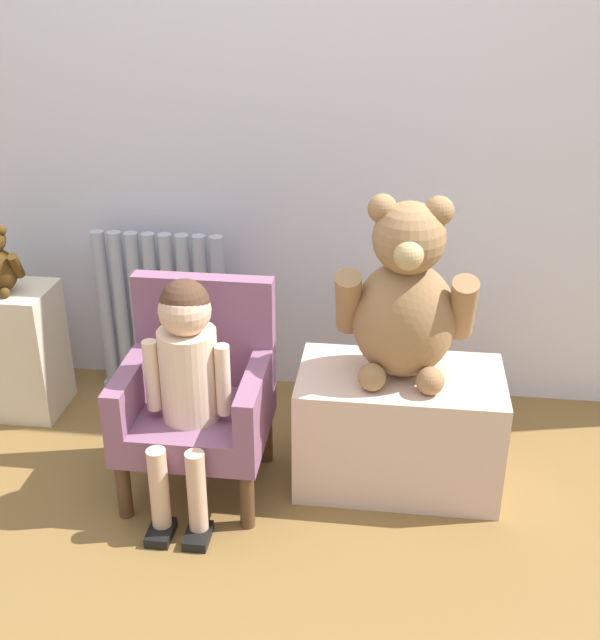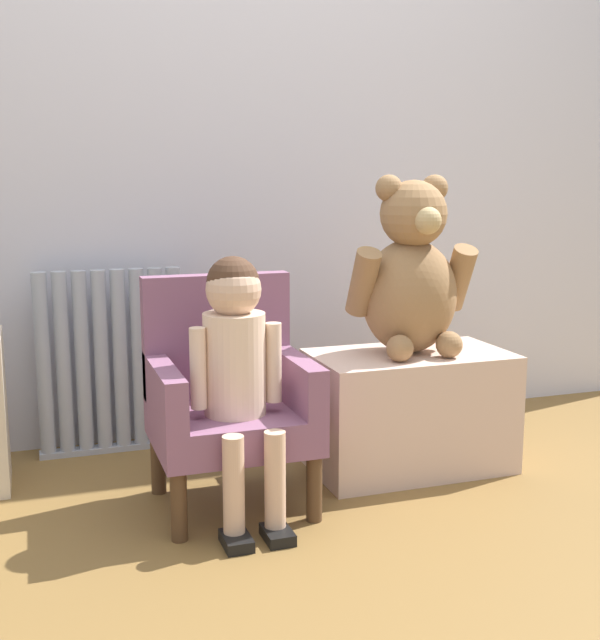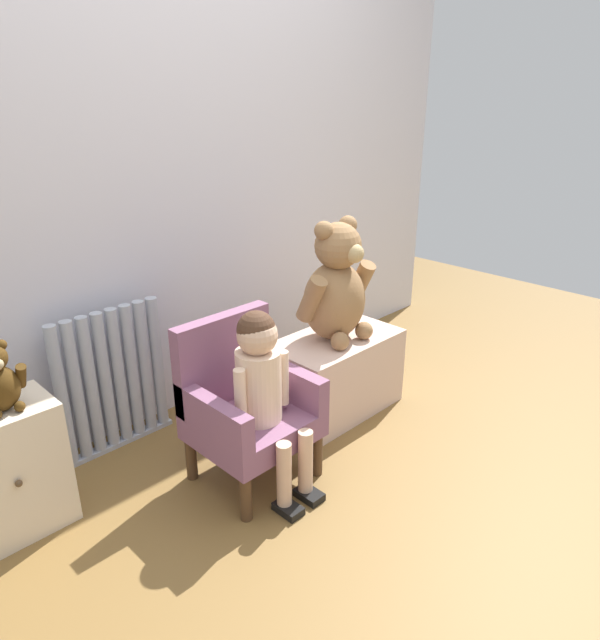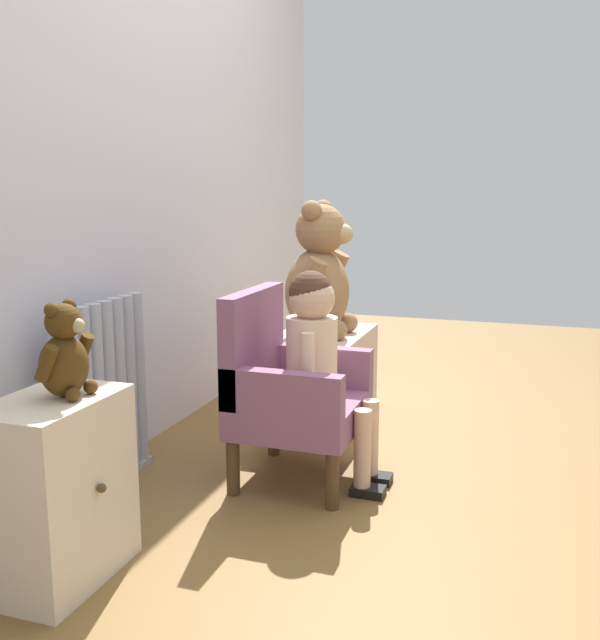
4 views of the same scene
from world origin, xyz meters
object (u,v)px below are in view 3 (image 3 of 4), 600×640
object	(u,v)px
low_bench	(335,374)
large_teddy_bear	(336,288)
radiator	(113,381)
child_armchair	(245,403)
child_figure	(263,378)
small_dresser	(5,471)

from	to	relation	value
low_bench	large_teddy_bear	distance (m)	0.43
radiator	low_bench	bearing A→B (deg)	-27.89
child_armchair	child_figure	bearing A→B (deg)	-90.00
small_dresser	child_figure	size ratio (longest dim) A/B	0.66
radiator	child_figure	bearing A→B (deg)	-67.51
radiator	low_bench	world-z (taller)	radiator
child_figure	low_bench	bearing A→B (deg)	16.72
radiator	small_dresser	distance (m)	0.56
radiator	child_figure	xyz separation A→B (m)	(0.27, -0.65, 0.16)
child_figure	low_bench	xyz separation A→B (m)	(0.61, 0.18, -0.28)
radiator	child_armchair	distance (m)	0.61
small_dresser	child_armchair	xyz separation A→B (m)	(0.79, -0.33, 0.08)
child_armchair	radiator	bearing A→B (deg)	116.44
child_figure	large_teddy_bear	xyz separation A→B (m)	(0.61, 0.19, 0.16)
radiator	large_teddy_bear	world-z (taller)	large_teddy_bear
child_armchair	large_teddy_bear	size ratio (longest dim) A/B	1.16
child_armchair	large_teddy_bear	world-z (taller)	large_teddy_bear
radiator	child_armchair	bearing A→B (deg)	-63.56
radiator	child_figure	size ratio (longest dim) A/B	0.87
low_bench	large_teddy_bear	size ratio (longest dim) A/B	1.12
large_teddy_bear	child_armchair	bearing A→B (deg)	-172.55
child_armchair	low_bench	size ratio (longest dim) A/B	1.04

